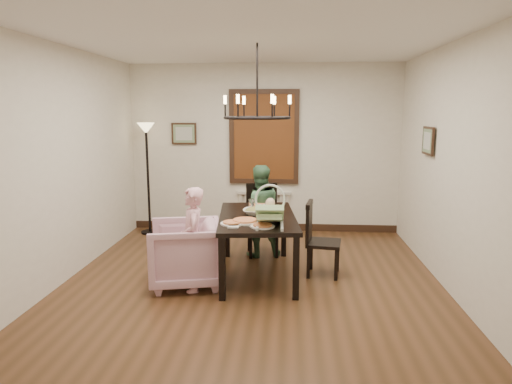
# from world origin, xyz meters

# --- Properties ---
(room_shell) EXTENTS (4.51, 5.00, 2.81)m
(room_shell) POSITION_xyz_m (0.00, 0.37, 1.40)
(room_shell) COLOR #56341D
(room_shell) RESTS_ON ground
(dining_table) EXTENTS (1.08, 1.72, 0.76)m
(dining_table) POSITION_xyz_m (0.04, 0.29, 0.68)
(dining_table) COLOR black
(dining_table) RESTS_ON room_shell
(chair_far) EXTENTS (0.51, 0.51, 1.02)m
(chair_far) POSITION_xyz_m (0.06, 1.14, 0.51)
(chair_far) COLOR black
(chair_far) RESTS_ON room_shell
(chair_right) EXTENTS (0.47, 0.47, 0.93)m
(chair_right) POSITION_xyz_m (0.87, 0.37, 0.47)
(chair_right) COLOR black
(chair_right) RESTS_ON room_shell
(armchair) EXTENTS (0.99, 0.97, 0.76)m
(armchair) POSITION_xyz_m (-0.78, -0.07, 0.38)
(armchair) COLOR #CC9CB0
(armchair) RESTS_ON room_shell
(elderly_woman) EXTENTS (0.32, 0.41, 0.99)m
(elderly_woman) POSITION_xyz_m (-0.65, -0.22, 0.49)
(elderly_woman) COLOR #ECA6B3
(elderly_woman) RESTS_ON room_shell
(seated_man) EXTENTS (0.60, 0.52, 1.07)m
(seated_man) POSITION_xyz_m (0.01, 1.09, 0.54)
(seated_man) COLOR #467650
(seated_man) RESTS_ON room_shell
(baby_bouncer) EXTENTS (0.38, 0.50, 0.32)m
(baby_bouncer) POSITION_xyz_m (0.22, -0.21, 0.93)
(baby_bouncer) COLOR #C0F1A6
(baby_bouncer) RESTS_ON dining_table
(salad_bowl) EXTENTS (0.35, 0.35, 0.09)m
(salad_bowl) POSITION_xyz_m (0.01, 0.34, 0.81)
(salad_bowl) COLOR white
(salad_bowl) RESTS_ON dining_table
(pizza_platter) EXTENTS (0.31, 0.31, 0.04)m
(pizza_platter) POSITION_xyz_m (-0.07, -0.08, 0.78)
(pizza_platter) COLOR tan
(pizza_platter) RESTS_ON dining_table
(drinking_glass) EXTENTS (0.07, 0.07, 0.14)m
(drinking_glass) POSITION_xyz_m (0.21, 0.24, 0.83)
(drinking_glass) COLOR silver
(drinking_glass) RESTS_ON dining_table
(window_blinds) EXTENTS (1.00, 0.03, 1.40)m
(window_blinds) POSITION_xyz_m (0.00, 2.46, 1.60)
(window_blinds) COLOR brown
(window_blinds) RESTS_ON room_shell
(radiator) EXTENTS (0.92, 0.12, 0.62)m
(radiator) POSITION_xyz_m (0.00, 2.48, 0.35)
(radiator) COLOR silver
(radiator) RESTS_ON room_shell
(picture_back) EXTENTS (0.42, 0.03, 0.36)m
(picture_back) POSITION_xyz_m (-1.35, 2.47, 1.65)
(picture_back) COLOR black
(picture_back) RESTS_ON room_shell
(picture_right) EXTENTS (0.03, 0.42, 0.36)m
(picture_right) POSITION_xyz_m (2.21, 0.90, 1.65)
(picture_right) COLOR black
(picture_right) RESTS_ON room_shell
(floor_lamp) EXTENTS (0.30, 0.30, 1.80)m
(floor_lamp) POSITION_xyz_m (-1.90, 2.15, 0.90)
(floor_lamp) COLOR black
(floor_lamp) RESTS_ON room_shell
(chandelier) EXTENTS (0.80, 0.80, 0.04)m
(chandelier) POSITION_xyz_m (0.04, 0.29, 1.95)
(chandelier) COLOR black
(chandelier) RESTS_ON room_shell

